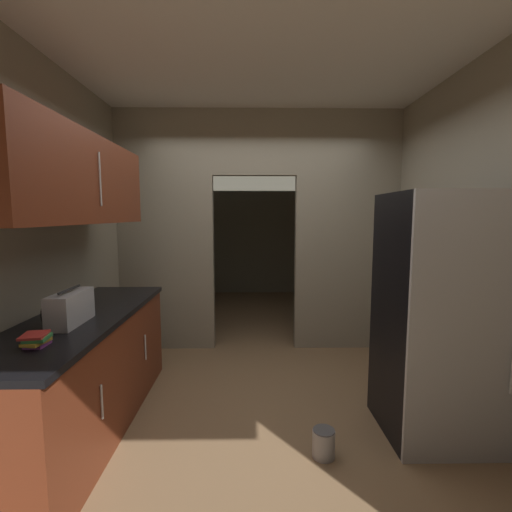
% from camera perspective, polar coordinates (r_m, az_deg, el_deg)
% --- Properties ---
extents(ground, '(20.00, 20.00, 0.00)m').
position_cam_1_polar(ground, '(3.27, 1.00, -22.93)').
color(ground, brown).
extents(kitchen_overhead_slab, '(3.71, 6.86, 0.06)m').
position_cam_1_polar(kitchen_overhead_slab, '(3.51, 0.84, 27.14)').
color(kitchen_overhead_slab, silver).
extents(kitchen_partition, '(3.31, 0.12, 2.81)m').
position_cam_1_polar(kitchen_partition, '(4.28, 0.59, 5.18)').
color(kitchen_partition, gray).
rests_on(kitchen_partition, ground).
extents(adjoining_room_shell, '(3.31, 3.23, 2.81)m').
position_cam_1_polar(adjoining_room_shell, '(6.42, -0.03, 4.67)').
color(adjoining_room_shell, gray).
rests_on(adjoining_room_shell, ground).
extents(refrigerator, '(0.72, 0.74, 1.76)m').
position_cam_1_polar(refrigerator, '(2.93, 26.75, -8.51)').
color(refrigerator, black).
rests_on(refrigerator, ground).
extents(lower_cabinet_run, '(0.65, 2.10, 0.88)m').
position_cam_1_polar(lower_cabinet_run, '(3.08, -25.50, -16.38)').
color(lower_cabinet_run, maroon).
rests_on(lower_cabinet_run, ground).
extents(upper_cabinet_counterside, '(0.36, 1.89, 0.62)m').
position_cam_1_polar(upper_cabinet_counterside, '(2.86, -26.89, 10.81)').
color(upper_cabinet_counterside, maroon).
extents(boombox, '(0.16, 0.40, 0.24)m').
position_cam_1_polar(boombox, '(2.72, -27.41, -7.35)').
color(boombox, '#B2B2B7').
rests_on(boombox, lower_cabinet_run).
extents(book_stack, '(0.15, 0.17, 0.07)m').
position_cam_1_polar(book_stack, '(2.38, -31.47, -11.26)').
color(book_stack, '#8C3893').
rests_on(book_stack, lower_cabinet_run).
extents(paint_can, '(0.15, 0.15, 0.19)m').
position_cam_1_polar(paint_can, '(2.74, 10.67, -27.14)').
color(paint_can, '#99999E').
rests_on(paint_can, ground).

